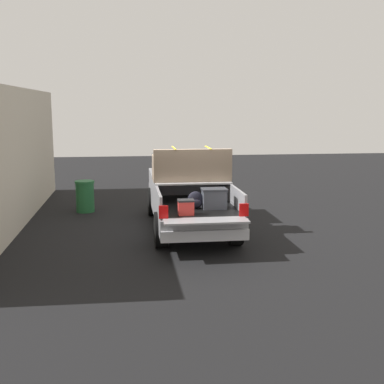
# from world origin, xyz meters

# --- Properties ---
(ground_plane) EXTENTS (40.00, 40.00, 0.00)m
(ground_plane) POSITION_xyz_m (0.00, 0.00, 0.00)
(ground_plane) COLOR black
(pickup_truck) EXTENTS (6.05, 2.06, 2.23)m
(pickup_truck) POSITION_xyz_m (0.36, -0.00, 0.96)
(pickup_truck) COLOR gray
(pickup_truck) RESTS_ON ground_plane
(building_facade) EXTENTS (11.79, 0.36, 3.77)m
(building_facade) POSITION_xyz_m (0.97, 4.65, 1.89)
(building_facade) COLOR beige
(building_facade) RESTS_ON ground_plane
(trash_can) EXTENTS (0.60, 0.60, 0.98)m
(trash_can) POSITION_xyz_m (2.54, 2.96, 0.50)
(trash_can) COLOR #1E592D
(trash_can) RESTS_ON ground_plane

